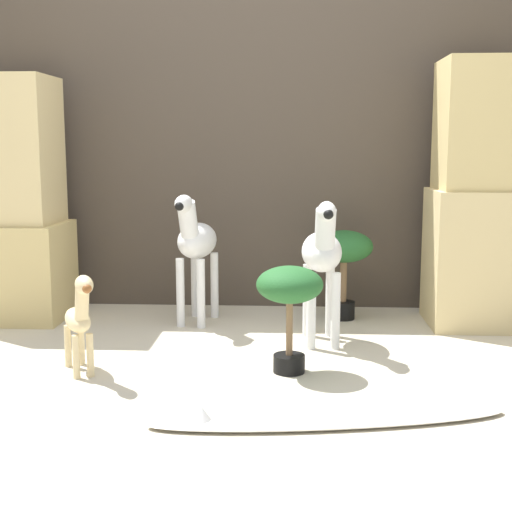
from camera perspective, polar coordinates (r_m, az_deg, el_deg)
ground_plane at (r=3.01m, az=-2.48°, el=-10.45°), size 14.00×14.00×0.00m
wall_back at (r=4.39m, az=-0.56°, el=10.24°), size 6.40×0.08×2.20m
rock_pillar_left at (r=4.30m, az=-19.44°, el=3.68°), size 0.67×0.50×1.37m
rock_pillar_right at (r=4.11m, az=18.43°, el=4.17°), size 0.67×0.50×1.45m
zebra_right at (r=3.55m, az=5.32°, el=0.02°), size 0.22×0.48×0.74m
zebra_left at (r=3.97m, az=-4.86°, el=0.97°), size 0.26×0.49×0.74m
giraffe_figurine at (r=3.19m, az=-13.95°, el=-4.73°), size 0.25×0.36×0.46m
potted_palm_front at (r=4.09m, az=7.04°, el=0.28°), size 0.33×0.33×0.51m
potted_palm_back at (r=3.11m, az=2.71°, el=-2.98°), size 0.29×0.29×0.48m
surfboard at (r=2.67m, az=5.64°, el=-12.71°), size 1.34×0.44×0.07m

